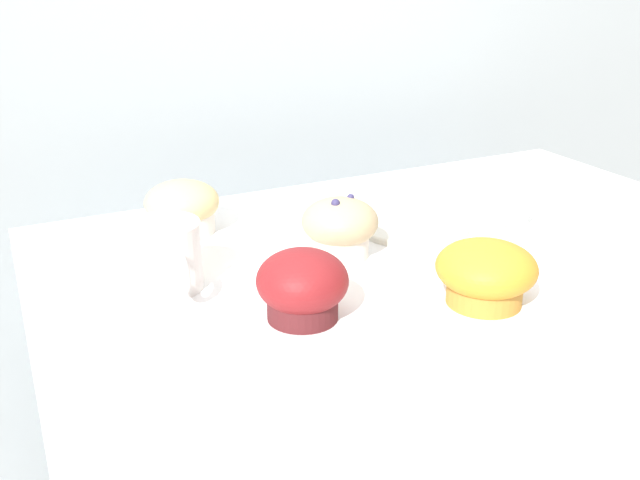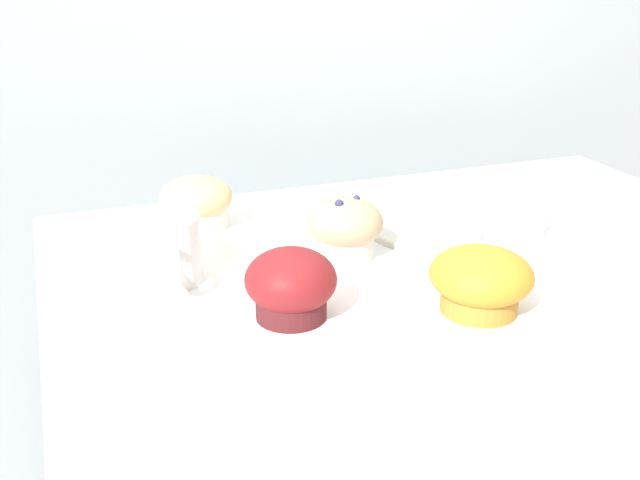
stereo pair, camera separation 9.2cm
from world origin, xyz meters
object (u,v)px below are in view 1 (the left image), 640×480
at_px(muffin_front_left, 340,227).
at_px(muffin_front_center, 486,273).
at_px(muffin_back_right, 182,207).
at_px(muffin_back_left, 302,286).
at_px(coffee_cup, 165,255).
at_px(serving_plate, 413,226).

bearing_deg(muffin_front_left, muffin_front_center, -67.13).
bearing_deg(muffin_back_right, muffin_back_left, -82.93).
height_order(muffin_front_left, coffee_cup, same).
xyz_separation_m(muffin_front_center, muffin_back_left, (-0.20, 0.06, 0.00)).
height_order(muffin_back_right, serving_plate, muffin_back_right).
xyz_separation_m(muffin_back_right, coffee_cup, (-0.07, -0.17, 0.01)).
distance_m(muffin_front_center, coffee_cup, 0.37).
bearing_deg(muffin_back_left, serving_plate, 34.35).
relative_size(muffin_back_right, muffin_front_left, 1.05).
distance_m(muffin_front_center, muffin_back_left, 0.21).
relative_size(muffin_front_center, muffin_back_left, 1.14).
bearing_deg(muffin_front_left, muffin_back_left, -130.92).
height_order(muffin_front_center, muffin_back_right, muffin_back_right).
distance_m(muffin_back_left, coffee_cup, 0.18).
distance_m(muffin_front_left, serving_plate, 0.15).
bearing_deg(muffin_front_center, muffin_back_right, 122.81).
relative_size(muffin_front_left, coffee_cup, 0.76).
relative_size(muffin_back_right, serving_plate, 0.65).
relative_size(muffin_back_left, muffin_front_left, 1.01).
height_order(muffin_front_center, serving_plate, muffin_front_center).
height_order(coffee_cup, serving_plate, coffee_cup).
bearing_deg(muffin_front_left, serving_plate, 15.98).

